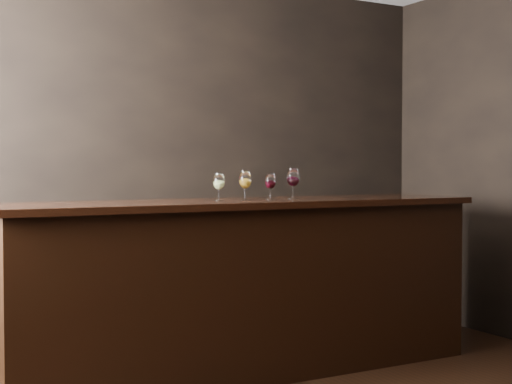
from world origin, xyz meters
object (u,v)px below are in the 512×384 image
glass_amber (245,180)px  glass_red_a (270,182)px  back_bar_shelf (117,296)px  glass_white (219,182)px  glass_red_b (293,178)px  bar_counter (246,290)px

glass_amber → glass_red_a: 0.20m
back_bar_shelf → glass_white: glass_white is taller
glass_red_a → glass_amber: bearing=-173.5°
glass_white → back_bar_shelf: bearing=112.1°
back_bar_shelf → glass_amber: size_ratio=12.17×
glass_white → glass_red_b: 0.55m
glass_red_b → glass_amber: bearing=-177.3°
bar_counter → glass_red_b: (0.34, -0.01, 0.72)m
bar_counter → glass_amber: size_ratio=16.47×
glass_amber → bar_counter: bearing=51.9°
glass_red_a → glass_red_b: bearing=-1.7°
bar_counter → back_bar_shelf: bar_counter is taller
glass_amber → glass_red_a: size_ratio=1.09×
back_bar_shelf → glass_red_a: (0.75, -0.89, 0.82)m
glass_white → glass_red_a: (0.38, 0.02, -0.00)m
glass_amber → glass_red_b: bearing=2.7°
bar_counter → back_bar_shelf: (-0.58, 0.89, -0.13)m
back_bar_shelf → glass_red_b: 1.54m
back_bar_shelf → glass_red_a: glass_red_a is taller
bar_counter → glass_white: bearing=-172.6°
glass_amber → glass_white: bearing=179.4°
glass_white → glass_amber: 0.18m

